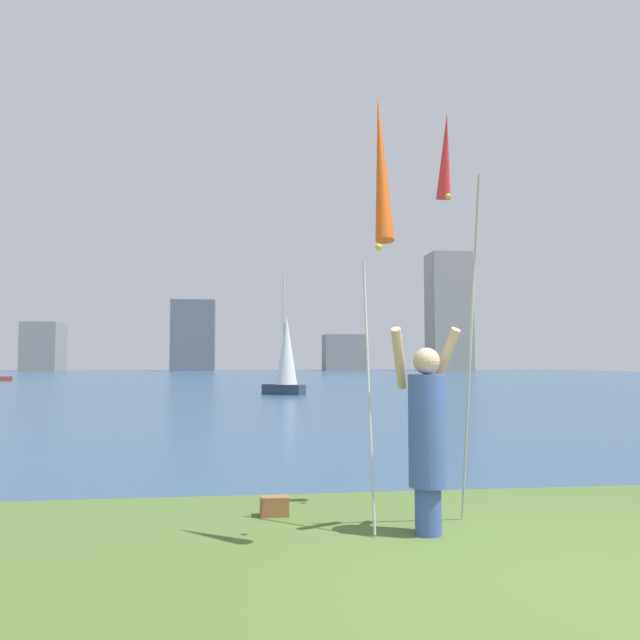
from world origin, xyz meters
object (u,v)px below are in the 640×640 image
person (427,431)px  sailboat_0 (286,356)px  kite_flag_right (447,169)px  bag (274,506)px  kite_flag_left (381,175)px

person → sailboat_0: sailboat_0 is taller
person → kite_flag_right: bearing=48.6°
bag → kite_flag_right: bearing=-1.7°
kite_flag_left → bag: kite_flag_left is taller
kite_flag_right → bag: kite_flag_right is taller
kite_flag_left → sailboat_0: (0.96, 24.81, -1.33)m
sailboat_0 → kite_flag_left: bearing=-92.2°
person → bag: size_ratio=6.48×
kite_flag_left → person: bearing=36.0°
person → kite_flag_left: bearing=-154.0°
person → sailboat_0: 24.48m
person → kite_flag_left: size_ratio=0.48×
person → sailboat_0: bearing=78.9°
kite_flag_left → bag: 3.39m
kite_flag_right → bag: (-1.82, 0.05, -3.50)m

